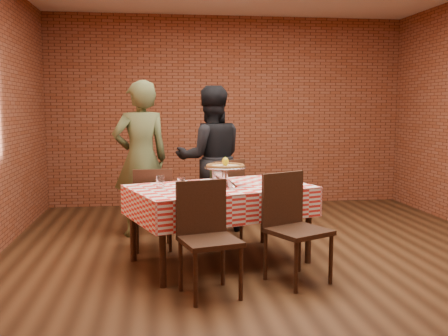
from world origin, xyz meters
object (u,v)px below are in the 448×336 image
(pizza, at_px, (225,167))
(diner_black, at_px, (211,159))
(pizza_stand, at_px, (225,177))
(water_glass_right, at_px, (160,182))
(condiment_caddy, at_px, (216,174))
(chair_near_left, at_px, (210,240))
(chair_near_right, at_px, (298,229))
(table, at_px, (220,225))
(chair_far_left, at_px, (153,208))
(diner_olive, at_px, (141,159))
(chair_far_right, at_px, (217,199))
(water_glass_left, at_px, (181,184))

(pizza, relative_size, diner_black, 0.21)
(pizza_stand, xyz_separation_m, diner_black, (-0.00, 1.37, 0.04))
(water_glass_right, bearing_deg, pizza, 5.45)
(condiment_caddy, height_order, chair_near_left, chair_near_left)
(chair_near_right, bearing_deg, condiment_caddy, 96.35)
(table, height_order, condiment_caddy, condiment_caddy)
(chair_far_left, height_order, diner_olive, diner_olive)
(pizza_stand, xyz_separation_m, water_glass_right, (-0.62, -0.06, -0.03))
(table, relative_size, pizza, 4.45)
(water_glass_right, height_order, chair_far_right, chair_far_right)
(water_glass_right, distance_m, chair_near_left, 0.97)
(pizza, relative_size, chair_far_right, 0.40)
(pizza_stand, height_order, diner_olive, diner_olive)
(chair_near_right, height_order, diner_black, diner_black)
(water_glass_left, distance_m, chair_near_left, 0.77)
(water_glass_left, bearing_deg, water_glass_right, 138.88)
(water_glass_left, bearing_deg, chair_far_right, 67.49)
(chair_far_left, distance_m, diner_black, 1.14)
(condiment_caddy, xyz_separation_m, chair_far_right, (0.08, 0.60, -0.37))
(chair_far_right, distance_m, diner_olive, 1.02)
(water_glass_left, distance_m, diner_olive, 1.48)
(chair_far_right, distance_m, diner_black, 0.64)
(pizza, relative_size, water_glass_left, 3.13)
(water_glass_left, distance_m, diner_black, 1.66)
(pizza_stand, xyz_separation_m, chair_far_right, (0.03, 0.90, -0.38))
(water_glass_left, relative_size, condiment_caddy, 0.79)
(pizza, height_order, water_glass_right, pizza)
(chair_near_left, bearing_deg, water_glass_right, 100.47)
(pizza_stand, distance_m, diner_black, 1.37)
(pizza, xyz_separation_m, chair_far_right, (0.03, 0.90, -0.48))
(chair_far_right, bearing_deg, chair_near_right, 73.53)
(pizza, relative_size, chair_far_left, 0.42)
(water_glass_left, distance_m, chair_near_right, 1.13)
(chair_near_right, bearing_deg, water_glass_right, 126.95)
(chair_far_right, bearing_deg, diner_black, -122.08)
(chair_far_left, bearing_deg, condiment_caddy, 153.47)
(pizza_stand, bearing_deg, table, 165.21)
(table, bearing_deg, water_glass_left, -148.60)
(diner_olive, bearing_deg, pizza_stand, 107.55)
(condiment_caddy, height_order, diner_olive, diner_olive)
(pizza_stand, height_order, chair_near_right, same)
(water_glass_right, xyz_separation_m, condiment_caddy, (0.57, 0.35, 0.02))
(water_glass_right, height_order, diner_olive, diner_olive)
(water_glass_left, distance_m, chair_far_right, 1.26)
(table, bearing_deg, chair_near_right, -47.67)
(pizza_stand, distance_m, pizza, 0.10)
(water_glass_right, bearing_deg, table, 7.21)
(chair_near_left, distance_m, chair_near_right, 0.82)
(pizza_stand, bearing_deg, pizza, 0.00)
(water_glass_left, xyz_separation_m, chair_near_left, (0.20, -0.65, -0.36))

